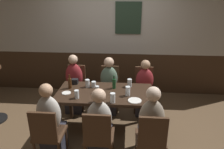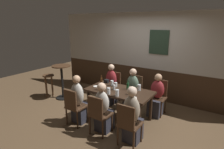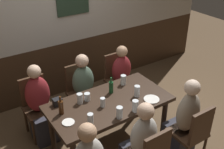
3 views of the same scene
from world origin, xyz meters
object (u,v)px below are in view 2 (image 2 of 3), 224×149
(chair_left_far, at_px, (113,85))
(tumbler_water, at_px, (131,92))
(person_right_far, at_px, (156,98))
(beer_glass_tall, at_px, (139,88))
(beer_bottle_brown, at_px, (101,81))
(chair_mid_near, at_px, (99,113))
(pint_glass_stout, at_px, (114,88))
(chair_right_far, at_px, (159,95))
(plate_white_small, at_px, (96,86))
(beer_glass_half, at_px, (109,91))
(plate_white_large, at_px, (132,98))
(person_left_far, at_px, (110,87))
(chair_left_near, at_px, (74,105))
(tumbler_short, at_px, (117,93))
(person_left_near, at_px, (79,103))
(person_mid_far, at_px, (132,92))
(person_mid_near, at_px, (103,111))
(condiment_caddy, at_px, (107,81))
(pint_glass_pale, at_px, (116,85))
(dining_table, at_px, (119,94))
(side_bar_table, at_px, (62,79))
(chair_right_near, at_px, (128,123))
(person_right_near, at_px, (132,119))
(highball_clear, at_px, (99,88))
(chair_mid_far, at_px, (134,90))
(bar_stool, at_px, (49,80))
(beer_bottle_green, at_px, (128,86))
(pint_glass_amber, at_px, (112,83))

(chair_left_far, xyz_separation_m, tumbler_water, (1.07, -0.92, 0.31))
(person_right_far, bearing_deg, beer_glass_tall, -125.89)
(beer_glass_tall, distance_m, beer_bottle_brown, 1.02)
(chair_mid_near, xyz_separation_m, pint_glass_stout, (-0.12, 0.78, 0.30))
(chair_right_far, distance_m, plate_white_small, 1.62)
(beer_glass_half, relative_size, plate_white_large, 0.72)
(chair_mid_near, xyz_separation_m, person_right_far, (0.70, 1.48, -0.04))
(person_left_far, bearing_deg, chair_left_far, 90.00)
(chair_left_near, bearing_deg, tumbler_short, 29.40)
(person_left_near, distance_m, person_mid_far, 1.49)
(chair_mid_near, height_order, person_mid_far, person_mid_far)
(person_mid_near, bearing_deg, condiment_caddy, 120.97)
(person_right_far, relative_size, pint_glass_pale, 10.57)
(dining_table, relative_size, plate_white_large, 7.70)
(pint_glass_pale, xyz_separation_m, side_bar_table, (-1.92, -0.05, -0.17))
(chair_mid_near, bearing_deg, person_left_far, 115.17)
(chair_right_near, distance_m, beer_glass_tall, 1.15)
(person_mid_far, bearing_deg, person_right_far, -0.14)
(chair_left_near, bearing_deg, person_right_near, 6.61)
(plate_white_large, bearing_deg, chair_right_far, 78.95)
(person_mid_near, xyz_separation_m, beer_glass_tall, (0.40, 0.91, 0.33))
(highball_clear, relative_size, plate_white_large, 0.64)
(dining_table, distance_m, plate_white_large, 0.56)
(highball_clear, bearing_deg, person_right_far, 39.14)
(person_mid_near, height_order, highball_clear, person_mid_near)
(chair_right_near, xyz_separation_m, person_mid_far, (-0.70, 1.48, -0.02))
(plate_white_large, xyz_separation_m, side_bar_table, (-2.62, 0.40, -0.13))
(pint_glass_stout, height_order, plate_white_small, pint_glass_stout)
(person_right_far, height_order, pint_glass_pale, person_right_far)
(chair_right_far, bearing_deg, tumbler_short, -114.96)
(plate_white_large, bearing_deg, dining_table, 150.99)
(chair_mid_near, relative_size, person_right_far, 0.81)
(chair_mid_far, relative_size, pint_glass_pale, 8.54)
(chair_mid_far, height_order, tumbler_short, tumbler_short)
(chair_mid_far, height_order, person_right_far, person_right_far)
(person_mid_near, relative_size, plate_white_small, 7.66)
(person_left_far, height_order, bar_stool, person_left_far)
(person_left_near, distance_m, beer_bottle_green, 1.22)
(beer_glass_tall, height_order, bar_stool, beer_glass_tall)
(tumbler_short, distance_m, beer_glass_tall, 0.64)
(chair_mid_near, bearing_deg, chair_left_far, 112.96)
(chair_right_near, xyz_separation_m, tumbler_short, (-0.54, 0.48, 0.31))
(tumbler_short, relative_size, beer_glass_half, 1.04)
(person_right_near, relative_size, side_bar_table, 1.12)
(person_right_far, relative_size, bar_stool, 1.51)
(person_mid_near, height_order, tumbler_short, person_mid_near)
(chair_mid_near, distance_m, pint_glass_amber, 1.10)
(chair_mid_near, relative_size, beer_bottle_green, 3.77)
(chair_left_far, height_order, side_bar_table, side_bar_table)
(person_right_near, distance_m, side_bar_table, 2.94)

